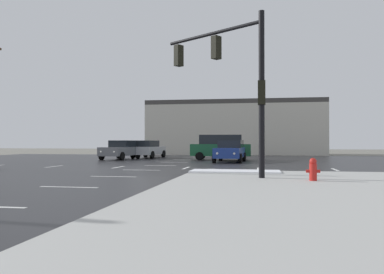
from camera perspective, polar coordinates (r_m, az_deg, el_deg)
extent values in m
plane|color=slate|center=(23.12, -5.73, -4.38)|extent=(120.00, 120.00, 0.00)
cube|color=#232326|center=(23.12, -5.73, -4.35)|extent=(44.00, 44.00, 0.02)
cube|color=white|center=(18.32, 6.12, -4.82)|extent=(4.00, 1.60, 0.06)
cube|color=silver|center=(13.78, -17.02, -6.79)|extent=(2.00, 0.15, 0.01)
cube|color=silver|center=(17.43, -11.04, -5.51)|extent=(2.00, 0.15, 0.01)
cube|color=silver|center=(21.20, -7.18, -4.65)|extent=(2.00, 0.15, 0.01)
cube|color=silver|center=(25.05, -4.50, -4.04)|extent=(2.00, 0.15, 0.01)
cube|color=silver|center=(28.94, -2.53, -3.59)|extent=(2.00, 0.15, 0.01)
cube|color=silver|center=(32.85, -1.04, -3.24)|extent=(2.00, 0.15, 0.01)
cube|color=silver|center=(36.78, 0.14, -2.96)|extent=(2.00, 0.15, 0.01)
cube|color=silver|center=(40.73, 1.08, -2.74)|extent=(2.00, 0.15, 0.01)
cube|color=silver|center=(25.39, -18.92, -3.96)|extent=(0.15, 2.00, 0.01)
cube|color=silver|center=(23.73, -10.40, -4.22)|extent=(0.15, 2.00, 0.01)
cube|color=silver|center=(22.67, -0.83, -4.40)|extent=(0.15, 2.00, 0.01)
cube|color=silver|center=(22.28, 9.36, -4.45)|extent=(0.15, 2.00, 0.01)
cube|color=silver|center=(22.60, 19.58, -4.37)|extent=(0.15, 2.00, 0.01)
cube|color=silver|center=(18.48, 1.45, -5.24)|extent=(0.45, 7.00, 0.01)
cylinder|color=black|center=(15.47, 9.81, 5.99)|extent=(0.22, 0.22, 6.30)
cylinder|color=black|center=(17.51, 2.80, 14.36)|extent=(4.21, 2.96, 0.14)
cube|color=black|center=(17.20, 3.44, 12.50)|extent=(0.43, 0.46, 0.95)
sphere|color=red|center=(17.37, 3.03, 13.33)|extent=(0.20, 0.20, 0.20)
cube|color=black|center=(18.72, -1.89, 11.41)|extent=(0.43, 0.46, 0.95)
sphere|color=red|center=(18.90, -2.23, 12.18)|extent=(0.20, 0.20, 0.20)
cube|color=black|center=(15.47, 9.81, 6.18)|extent=(0.28, 0.36, 0.90)
cylinder|color=red|center=(14.70, 16.73, -4.77)|extent=(0.26, 0.26, 0.60)
sphere|color=red|center=(14.68, 16.73, -3.33)|extent=(0.25, 0.25, 0.25)
cylinder|color=red|center=(14.68, 16.03, -4.66)|extent=(0.12, 0.11, 0.11)
cylinder|color=red|center=(14.72, 17.43, -4.64)|extent=(0.12, 0.11, 0.11)
cube|color=beige|center=(47.68, 6.20, 0.93)|extent=(19.83, 8.00, 5.64)
cube|color=#3F3D3A|center=(47.86, 6.19, 4.61)|extent=(19.83, 8.00, 0.50)
cube|color=slate|center=(34.19, -10.09, -1.99)|extent=(2.30, 4.67, 0.70)
cube|color=black|center=(34.78, -9.60, -0.94)|extent=(1.93, 2.65, 0.55)
cylinder|color=black|center=(32.43, -9.87, -2.68)|extent=(0.29, 0.68, 0.66)
cylinder|color=black|center=(33.26, -12.66, -2.63)|extent=(0.29, 0.68, 0.66)
cylinder|color=black|center=(35.20, -7.67, -2.53)|extent=(0.29, 0.68, 0.66)
cylinder|color=black|center=(35.97, -10.29, -2.48)|extent=(0.29, 0.68, 0.66)
sphere|color=white|center=(31.96, -10.92, -2.08)|extent=(0.18, 0.18, 0.18)
sphere|color=white|center=(32.51, -12.73, -2.05)|extent=(0.18, 0.18, 0.18)
cube|color=navy|center=(29.37, 5.38, -2.22)|extent=(2.02, 4.58, 0.70)
cube|color=black|center=(30.03, 5.54, -0.99)|extent=(1.77, 2.55, 0.55)
cylinder|color=black|center=(27.76, 6.82, -3.03)|extent=(0.25, 0.67, 0.66)
cylinder|color=black|center=(28.00, 3.15, -3.01)|extent=(0.25, 0.67, 0.66)
cylinder|color=black|center=(30.81, 7.40, -2.79)|extent=(0.25, 0.67, 0.66)
cylinder|color=black|center=(31.02, 4.08, -2.78)|extent=(0.25, 0.67, 0.66)
sphere|color=white|center=(27.12, 6.00, -2.35)|extent=(0.18, 0.18, 0.18)
sphere|color=white|center=(27.28, 3.59, -2.34)|extent=(0.18, 0.18, 0.18)
cube|color=#195933|center=(32.80, 4.06, -1.84)|extent=(4.91, 2.25, 0.95)
cube|color=black|center=(32.79, 4.06, -0.35)|extent=(3.47, 2.00, 0.75)
cylinder|color=black|center=(31.94, 1.06, -2.72)|extent=(0.67, 0.26, 0.66)
cylinder|color=black|center=(33.88, 1.36, -2.61)|extent=(0.67, 0.26, 0.66)
cylinder|color=black|center=(31.82, 6.93, -2.73)|extent=(0.67, 0.26, 0.66)
cylinder|color=black|center=(33.76, 6.89, -2.61)|extent=(0.67, 0.26, 0.66)
sphere|color=white|center=(32.35, -0.15, -1.86)|extent=(0.18, 0.18, 0.18)
sphere|color=white|center=(33.59, 0.09, -1.81)|extent=(0.18, 0.18, 0.18)
cube|color=#B7BABF|center=(36.85, -6.14, -1.90)|extent=(2.16, 4.63, 0.70)
cube|color=black|center=(36.21, -6.52, -0.93)|extent=(1.85, 2.60, 0.55)
cylinder|color=black|center=(38.61, -6.59, -2.36)|extent=(0.27, 0.68, 0.66)
cylinder|color=black|center=(38.00, -4.05, -2.39)|extent=(0.27, 0.68, 0.66)
cylinder|color=black|center=(35.77, -8.36, -2.50)|extent=(0.27, 0.68, 0.66)
cylinder|color=black|center=(35.11, -5.65, -2.53)|extent=(0.27, 0.68, 0.66)
sphere|color=white|center=(39.11, -5.79, -1.83)|extent=(0.18, 0.18, 0.18)
sphere|color=white|center=(38.73, -4.19, -1.84)|extent=(0.18, 0.18, 0.18)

